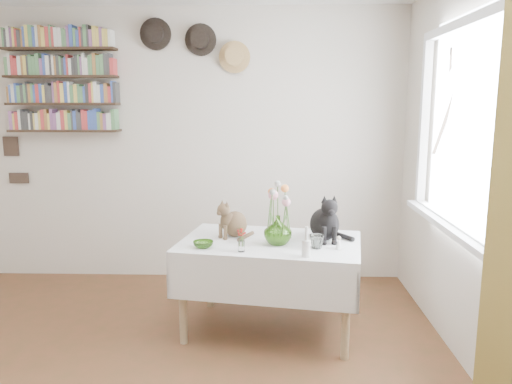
{
  "coord_description": "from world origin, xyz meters",
  "views": [
    {
      "loc": [
        0.77,
        -2.36,
        1.65
      ],
      "look_at": [
        0.68,
        0.99,
        1.05
      ],
      "focal_mm": 35.0,
      "sensor_mm": 36.0,
      "label": 1
    }
  ],
  "objects_px": {
    "dining_table": "(270,263)",
    "black_cat": "(325,216)",
    "tabby_cat": "(235,217)",
    "flower_vase": "(278,230)",
    "bookshelf_unit": "(62,81)"
  },
  "relations": [
    {
      "from": "dining_table",
      "to": "flower_vase",
      "type": "relative_size",
      "value": 6.79
    },
    {
      "from": "dining_table",
      "to": "tabby_cat",
      "type": "xyz_separation_m",
      "value": [
        -0.26,
        0.13,
        0.31
      ]
    },
    {
      "from": "black_cat",
      "to": "bookshelf_unit",
      "type": "height_order",
      "value": "bookshelf_unit"
    },
    {
      "from": "tabby_cat",
      "to": "bookshelf_unit",
      "type": "height_order",
      "value": "bookshelf_unit"
    },
    {
      "from": "tabby_cat",
      "to": "black_cat",
      "type": "bearing_deg",
      "value": 43.34
    },
    {
      "from": "dining_table",
      "to": "black_cat",
      "type": "relative_size",
      "value": 3.97
    },
    {
      "from": "flower_vase",
      "to": "tabby_cat",
      "type": "bearing_deg",
      "value": 145.57
    },
    {
      "from": "dining_table",
      "to": "black_cat",
      "type": "xyz_separation_m",
      "value": [
        0.39,
        0.06,
        0.34
      ]
    },
    {
      "from": "bookshelf_unit",
      "to": "tabby_cat",
      "type": "bearing_deg",
      "value": -30.21
    },
    {
      "from": "black_cat",
      "to": "flower_vase",
      "type": "bearing_deg",
      "value": -164.86
    },
    {
      "from": "tabby_cat",
      "to": "flower_vase",
      "type": "xyz_separation_m",
      "value": [
        0.31,
        -0.21,
        -0.04
      ]
    },
    {
      "from": "dining_table",
      "to": "bookshelf_unit",
      "type": "distance_m",
      "value": 2.54
    },
    {
      "from": "tabby_cat",
      "to": "bookshelf_unit",
      "type": "distance_m",
      "value": 2.13
    },
    {
      "from": "black_cat",
      "to": "flower_vase",
      "type": "height_order",
      "value": "black_cat"
    },
    {
      "from": "tabby_cat",
      "to": "bookshelf_unit",
      "type": "bearing_deg",
      "value": -160.97
    }
  ]
}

